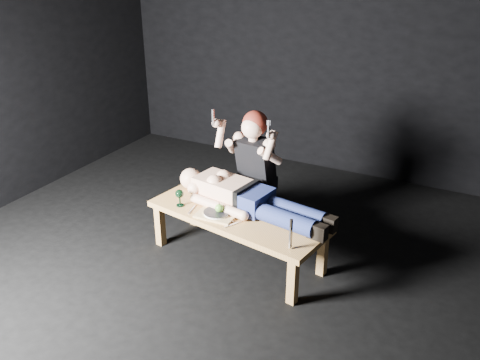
{
  "coord_description": "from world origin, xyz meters",
  "views": [
    {
      "loc": [
        1.97,
        -3.2,
        2.53
      ],
      "look_at": [
        0.19,
        0.21,
        0.75
      ],
      "focal_mm": 37.79,
      "sensor_mm": 36.0,
      "label": 1
    }
  ],
  "objects_px": {
    "lying_man": "(251,196)",
    "carving_knife": "(291,234)",
    "goblet": "(180,198)",
    "serving_tray": "(217,215)",
    "table": "(237,236)",
    "kneeling_woman": "(260,171)"
  },
  "relations": [
    {
      "from": "table",
      "to": "serving_tray",
      "type": "xyz_separation_m",
      "value": [
        -0.14,
        -0.11,
        0.24
      ]
    },
    {
      "from": "goblet",
      "to": "lying_man",
      "type": "bearing_deg",
      "value": 21.01
    },
    {
      "from": "serving_tray",
      "to": "goblet",
      "type": "distance_m",
      "value": 0.38
    },
    {
      "from": "lying_man",
      "to": "kneeling_woman",
      "type": "relative_size",
      "value": 1.21
    },
    {
      "from": "kneeling_woman",
      "to": "carving_knife",
      "type": "height_order",
      "value": "kneeling_woman"
    },
    {
      "from": "goblet",
      "to": "serving_tray",
      "type": "bearing_deg",
      "value": -1.0
    },
    {
      "from": "lying_man",
      "to": "carving_knife",
      "type": "bearing_deg",
      "value": -28.57
    },
    {
      "from": "kneeling_woman",
      "to": "goblet",
      "type": "xyz_separation_m",
      "value": [
        -0.48,
        -0.62,
        -0.11
      ]
    },
    {
      "from": "table",
      "to": "serving_tray",
      "type": "relative_size",
      "value": 4.75
    },
    {
      "from": "kneeling_woman",
      "to": "goblet",
      "type": "height_order",
      "value": "kneeling_woman"
    },
    {
      "from": "serving_tray",
      "to": "kneeling_woman",
      "type": "bearing_deg",
      "value": 80.35
    },
    {
      "from": "kneeling_woman",
      "to": "goblet",
      "type": "bearing_deg",
      "value": -121.35
    },
    {
      "from": "lying_man",
      "to": "serving_tray",
      "type": "height_order",
      "value": "lying_man"
    },
    {
      "from": "table",
      "to": "lying_man",
      "type": "relative_size",
      "value": 1.02
    },
    {
      "from": "lying_man",
      "to": "carving_knife",
      "type": "xyz_separation_m",
      "value": [
        0.54,
        -0.42,
        -0.0
      ]
    },
    {
      "from": "table",
      "to": "serving_tray",
      "type": "bearing_deg",
      "value": -133.29
    },
    {
      "from": "goblet",
      "to": "carving_knife",
      "type": "relative_size",
      "value": 0.62
    },
    {
      "from": "table",
      "to": "goblet",
      "type": "distance_m",
      "value": 0.61
    },
    {
      "from": "table",
      "to": "kneeling_woman",
      "type": "height_order",
      "value": "kneeling_woman"
    },
    {
      "from": "serving_tray",
      "to": "carving_knife",
      "type": "xyz_separation_m",
      "value": [
        0.75,
        -0.19,
        0.12
      ]
    },
    {
      "from": "carving_knife",
      "to": "kneeling_woman",
      "type": "bearing_deg",
      "value": 137.68
    },
    {
      "from": "carving_knife",
      "to": "goblet",
      "type": "bearing_deg",
      "value": 179.46
    }
  ]
}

